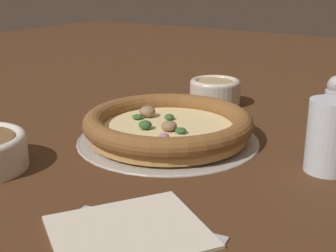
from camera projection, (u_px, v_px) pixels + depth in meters
ground_plane at (168, 140)px, 0.79m from camera, size 3.00×3.00×0.00m
pizza_tray at (168, 138)px, 0.79m from camera, size 0.31×0.31×0.01m
pizza at (168, 125)px, 0.78m from camera, size 0.28×0.28×0.04m
bowl_near at (215, 91)px, 0.99m from camera, size 0.11×0.11×0.06m
drinking_cup at (329, 136)px, 0.65m from camera, size 0.06×0.06×0.10m
napkin at (128, 230)px, 0.51m from camera, size 0.21×0.20×0.01m
fork at (159, 226)px, 0.52m from camera, size 0.04×0.18×0.00m
pepper_shaker at (335, 106)px, 0.80m from camera, size 0.04×0.04×0.11m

